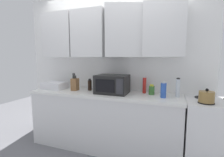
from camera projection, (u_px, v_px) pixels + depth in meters
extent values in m
cube|color=white|center=(111.00, 66.00, 2.82)|extent=(3.23, 0.06, 2.60)
cube|color=silver|center=(61.00, 36.00, 2.88)|extent=(0.56, 0.33, 0.75)
cube|color=silver|center=(90.00, 34.00, 2.68)|extent=(0.56, 0.33, 0.75)
cube|color=silver|center=(124.00, 32.00, 2.45)|extent=(0.64, 0.50, 0.75)
cube|color=silver|center=(164.00, 30.00, 2.29)|extent=(0.56, 0.33, 0.75)
cube|color=silver|center=(104.00, 121.00, 2.62)|extent=(2.33, 0.60, 0.86)
cube|color=white|center=(103.00, 94.00, 2.57)|extent=(2.36, 0.63, 0.04)
cube|color=silver|center=(217.00, 136.00, 2.07)|extent=(0.76, 0.64, 0.90)
cylinder|color=black|center=(206.00, 103.00, 1.94)|extent=(0.18, 0.18, 0.01)
cylinder|color=black|center=(202.00, 97.00, 2.20)|extent=(0.18, 0.18, 0.01)
cylinder|color=olive|center=(207.00, 97.00, 1.93)|extent=(0.17, 0.17, 0.13)
sphere|color=black|center=(207.00, 90.00, 1.92)|extent=(0.04, 0.04, 0.04)
cube|color=black|center=(112.00, 84.00, 2.50)|extent=(0.48, 0.36, 0.28)
cube|color=black|center=(105.00, 86.00, 2.34)|extent=(0.29, 0.01, 0.18)
cube|color=#2D2D33|center=(119.00, 87.00, 2.27)|extent=(0.10, 0.01, 0.21)
cube|color=silver|center=(55.00, 85.00, 2.87)|extent=(0.38, 0.30, 0.12)
cube|color=brown|center=(75.00, 84.00, 2.73)|extent=(0.11, 0.13, 0.20)
cylinder|color=black|center=(73.00, 76.00, 2.71)|extent=(0.02, 0.02, 0.09)
cylinder|color=black|center=(74.00, 76.00, 2.70)|extent=(0.02, 0.02, 0.09)
cylinder|color=black|center=(76.00, 77.00, 2.69)|extent=(0.02, 0.02, 0.05)
cylinder|color=#386B2D|center=(152.00, 90.00, 2.40)|extent=(0.08, 0.08, 0.13)
cylinder|color=yellow|center=(152.00, 85.00, 2.40)|extent=(0.05, 0.05, 0.02)
cylinder|color=black|center=(90.00, 85.00, 2.73)|extent=(0.06, 0.06, 0.17)
cylinder|color=black|center=(90.00, 80.00, 2.72)|extent=(0.04, 0.04, 0.03)
cylinder|color=#2D56B7|center=(163.00, 90.00, 2.21)|extent=(0.08, 0.08, 0.20)
cylinder|color=silver|center=(164.00, 82.00, 2.20)|extent=(0.05, 0.05, 0.02)
cylinder|color=red|center=(144.00, 85.00, 2.50)|extent=(0.05, 0.05, 0.24)
cylinder|color=silver|center=(145.00, 77.00, 2.48)|extent=(0.03, 0.03, 0.02)
cylinder|color=silver|center=(178.00, 88.00, 2.24)|extent=(0.06, 0.06, 0.25)
cylinder|color=black|center=(178.00, 79.00, 2.22)|extent=(0.04, 0.04, 0.02)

